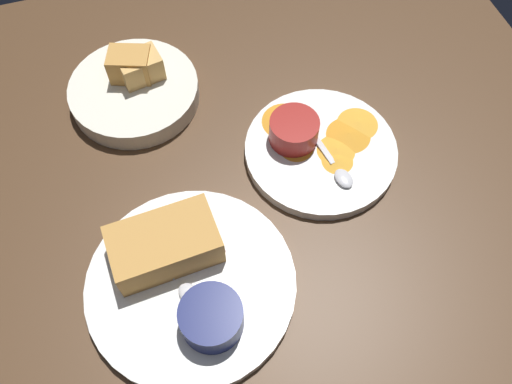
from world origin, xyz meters
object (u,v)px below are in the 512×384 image
object	(u,v)px
plate_sandwich_main	(191,284)
sandwich_half_near	(165,245)
spoon_by_dark_ramekin	(183,286)
bread_basket_rear	(135,88)
ramekin_dark_sauce	(211,317)
spoon_by_gravy_ramekin	(339,171)
plate_chips_companion	(321,151)
ramekin_light_gravy	(294,130)

from	to	relation	value
plate_sandwich_main	sandwich_half_near	world-z (taller)	sandwich_half_near
spoon_by_dark_ramekin	bread_basket_rear	bearing A→B (deg)	89.33
ramekin_dark_sauce	spoon_by_gravy_ramekin	bearing A→B (deg)	34.41
sandwich_half_near	bread_basket_rear	world-z (taller)	bread_basket_rear
plate_sandwich_main	spoon_by_gravy_ramekin	bearing A→B (deg)	21.89
plate_chips_companion	spoon_by_gravy_ramekin	size ratio (longest dim) A/B	2.16
plate_sandwich_main	ramekin_light_gravy	bearing A→B (deg)	40.94
sandwich_half_near	spoon_by_dark_ramekin	bearing A→B (deg)	-80.80
spoon_by_dark_ramekin	ramekin_dark_sauce	bearing A→B (deg)	-66.66
ramekin_dark_sauce	bread_basket_rear	xyz separation A→B (cm)	(-1.90, 37.89, -1.65)
sandwich_half_near	ramekin_light_gravy	world-z (taller)	sandwich_half_near
plate_sandwich_main	spoon_by_dark_ramekin	xyz separation A→B (cm)	(-1.01, -0.38, 1.16)
spoon_by_gravy_ramekin	bread_basket_rear	xyz separation A→B (cm)	(-23.74, 22.93, 0.12)
ramekin_light_gravy	spoon_by_gravy_ramekin	xyz separation A→B (cm)	(3.98, -7.31, -1.65)
ramekin_dark_sauce	spoon_by_dark_ramekin	bearing A→B (deg)	113.34
plate_sandwich_main	bread_basket_rear	xyz separation A→B (cm)	(-0.63, 32.21, 1.28)
plate_chips_companion	sandwich_half_near	bearing A→B (deg)	-158.89
sandwich_half_near	spoon_by_dark_ramekin	distance (cm)	5.41
plate_sandwich_main	spoon_by_dark_ramekin	distance (cm)	1.59
plate_sandwich_main	ramekin_light_gravy	xyz separation A→B (cm)	(19.13, 16.60, 2.82)
plate_sandwich_main	sandwich_half_near	size ratio (longest dim) A/B	1.89
ramekin_light_gravy	bread_basket_rear	bearing A→B (deg)	141.67
spoon_by_dark_ramekin	spoon_by_gravy_ramekin	xyz separation A→B (cm)	(24.12, 9.67, 0.00)
spoon_by_dark_ramekin	plate_sandwich_main	bearing A→B (deg)	20.62
plate_chips_companion	spoon_by_dark_ramekin	bearing A→B (deg)	-148.58
sandwich_half_near	ramekin_dark_sauce	size ratio (longest dim) A/B	1.84
ramekin_light_gravy	bread_basket_rear	world-z (taller)	bread_basket_rear
ramekin_dark_sauce	ramekin_light_gravy	distance (cm)	28.55
ramekin_light_gravy	spoon_by_gravy_ramekin	distance (cm)	8.49
ramekin_dark_sauce	sandwich_half_near	bearing A→B (deg)	106.77
plate_chips_companion	ramekin_light_gravy	size ratio (longest dim) A/B	3.10
spoon_by_gravy_ramekin	bread_basket_rear	world-z (taller)	bread_basket_rear
plate_sandwich_main	ramekin_dark_sauce	size ratio (longest dim) A/B	3.49
spoon_by_dark_ramekin	plate_chips_companion	size ratio (longest dim) A/B	0.45
ramekin_light_gravy	plate_sandwich_main	bearing A→B (deg)	-139.06
plate_sandwich_main	ramekin_dark_sauce	distance (cm)	6.51
plate_chips_companion	ramekin_dark_sauce	bearing A→B (deg)	-137.13
sandwich_half_near	ramekin_dark_sauce	distance (cm)	10.70
sandwich_half_near	spoon_by_gravy_ramekin	size ratio (longest dim) A/B	1.37
ramekin_dark_sauce	plate_chips_companion	world-z (taller)	ramekin_dark_sauce
plate_sandwich_main	plate_chips_companion	bearing A→B (deg)	31.86
plate_sandwich_main	spoon_by_gravy_ramekin	world-z (taller)	spoon_by_gravy_ramekin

